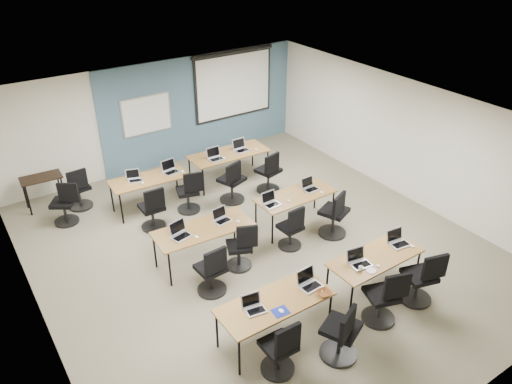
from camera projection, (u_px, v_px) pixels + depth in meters
floor at (258, 248)px, 9.86m from camera, size 8.00×9.00×0.02m
ceiling at (258, 119)px, 8.53m from camera, size 8.00×9.00×0.02m
wall_back at (157, 116)px, 12.45m from camera, size 8.00×0.04×2.70m
wall_front at (468, 340)px, 5.94m from camera, size 8.00×0.04×2.70m
wall_left at (30, 262)px, 7.25m from camera, size 0.04×9.00×2.70m
wall_right at (406, 140)px, 11.13m from camera, size 0.04×9.00×2.70m
blue_accent_panel at (202, 106)px, 13.03m from camera, size 5.50×0.04×2.70m
whiteboard at (147, 115)px, 12.20m from camera, size 1.28×0.03×0.98m
projector_screen at (234, 81)px, 13.18m from camera, size 2.40×0.10×1.82m
training_table_front_left at (275, 304)px, 7.46m from camera, size 1.79×0.75×0.73m
training_table_front_right at (375, 259)px, 8.41m from camera, size 1.69×0.70×0.73m
training_table_mid_left at (203, 230)px, 9.17m from camera, size 1.83×0.76×0.73m
training_table_mid_right at (296, 197)px, 10.24m from camera, size 1.70×0.71×0.73m
training_table_back_left at (149, 180)px, 10.87m from camera, size 1.67×0.70×0.73m
training_table_back_right at (229, 155)px, 12.01m from camera, size 1.93×0.80×0.73m
laptop_0 at (254, 306)px, 7.26m from camera, size 0.30×0.26×0.23m
mouse_0 at (281, 311)px, 7.24m from camera, size 0.07×0.11×0.04m
task_chair_0 at (280, 352)px, 7.01m from camera, size 0.50×0.50×0.98m
laptop_1 at (309, 282)px, 7.72m from camera, size 0.34×0.29×0.26m
mouse_1 at (321, 290)px, 7.64m from camera, size 0.09×0.11×0.03m
task_chair_1 at (342, 336)px, 7.22m from camera, size 0.61×0.57×1.04m
laptop_2 at (359, 261)px, 8.20m from camera, size 0.34×0.29×0.26m
mouse_2 at (378, 266)px, 8.16m from camera, size 0.05×0.09×0.03m
task_chair_2 at (384, 301)px, 7.90m from camera, size 0.56×0.54×1.02m
laptop_3 at (398, 241)px, 8.69m from camera, size 0.34×0.29×0.26m
mouse_3 at (412, 246)px, 8.64m from camera, size 0.06×0.10×0.04m
task_chair_3 at (422, 281)px, 8.31m from camera, size 0.55×0.54×1.02m
laptop_4 at (180, 233)px, 8.90m from camera, size 0.35×0.30×0.27m
mouse_4 at (197, 237)px, 8.88m from camera, size 0.08×0.11×0.03m
task_chair_4 at (212, 274)px, 8.50m from camera, size 0.52×0.52×1.00m
laptop_5 at (221, 218)px, 9.35m from camera, size 0.31×0.27×0.24m
mouse_5 at (238, 221)px, 9.33m from camera, size 0.07×0.10×0.03m
task_chair_5 at (241, 250)px, 9.13m from camera, size 0.50×0.48×0.96m
laptop_6 at (271, 202)px, 9.86m from camera, size 0.33×0.28×0.25m
mouse_6 at (289, 201)px, 9.99m from camera, size 0.08×0.11×0.03m
task_chair_6 at (292, 231)px, 9.68m from camera, size 0.47×0.47×0.95m
laptop_7 at (310, 186)px, 10.40m from camera, size 0.32×0.27×0.24m
mouse_7 at (322, 192)px, 10.29m from camera, size 0.07×0.10×0.03m
task_chair_7 at (334, 217)px, 10.02m from camera, size 0.61×0.57×1.05m
laptop_8 at (134, 178)px, 10.75m from camera, size 0.30×0.26×0.23m
mouse_8 at (143, 183)px, 10.65m from camera, size 0.08×0.10×0.03m
task_chair_8 at (153, 212)px, 10.26m from camera, size 0.52×0.52×1.00m
laptop_9 at (170, 169)px, 11.09m from camera, size 0.35×0.29×0.26m
mouse_9 at (183, 171)px, 11.11m from camera, size 0.08×0.11×0.04m
task_chair_9 at (189, 195)px, 10.87m from camera, size 0.52×0.51×0.99m
laptop_10 at (215, 156)px, 11.67m from camera, size 0.35×0.30×0.26m
mouse_10 at (224, 158)px, 11.71m from camera, size 0.08×0.10×0.03m
task_chair_10 at (232, 185)px, 11.22m from camera, size 0.59×0.57×1.04m
laptop_11 at (241, 148)px, 12.10m from camera, size 0.35×0.30×0.27m
mouse_11 at (256, 149)px, 12.15m from camera, size 0.09×0.12×0.04m
task_chair_11 at (269, 175)px, 11.64m from camera, size 0.55×0.55×1.03m
blue_mousepad at (281, 312)px, 7.24m from camera, size 0.26×0.22×0.01m
snack_bowl at (324, 293)px, 7.55m from camera, size 0.25×0.25×0.06m
snack_plate at (371, 270)px, 8.06m from camera, size 0.18×0.18×0.01m
coffee_cup at (361, 269)px, 8.05m from camera, size 0.08×0.08×0.06m
utility_table at (41, 181)px, 10.91m from camera, size 0.86×0.48×0.75m
spare_chair_a at (79, 192)px, 10.98m from camera, size 0.52×0.52×1.00m
spare_chair_b at (66, 206)px, 10.44m from camera, size 0.57×0.51×0.99m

